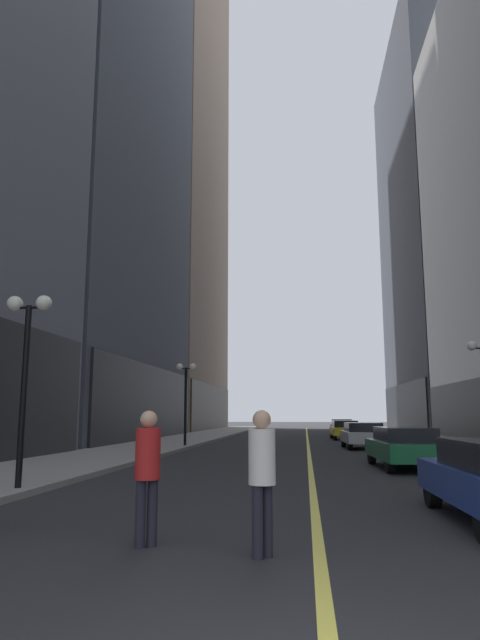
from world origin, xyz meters
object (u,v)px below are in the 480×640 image
at_px(pedestrian_in_red_jacket, 148,466).
at_px(street_lamp_left_far, 186,385).
at_px(car_green, 404,446).
at_px(car_yellow, 345,429).
at_px(car_red, 341,426).
at_px(pedestrian_in_white_shirt, 262,470).
at_px(street_lamp_left_near, 27,346).
at_px(car_silver, 363,434).

xyz_separation_m(pedestrian_in_red_jacket, street_lamp_left_far, (-4.13, 21.97, 2.21)).
xyz_separation_m(car_green, car_yellow, (-0.42, 21.75, -0.00)).
bearing_deg(car_red, pedestrian_in_white_shirt, -94.82).
relative_size(car_yellow, car_red, 1.04).
distance_m(car_green, pedestrian_in_red_jacket, 12.79).
distance_m(street_lamp_left_near, street_lamp_left_far, 17.50).
relative_size(car_green, car_silver, 1.17).
bearing_deg(pedestrian_in_red_jacket, street_lamp_left_near, 132.73).
relative_size(car_green, street_lamp_left_near, 1.08).
relative_size(car_silver, car_yellow, 0.94).
distance_m(car_green, pedestrian_in_white_shirt, 12.59).
bearing_deg(car_red, car_green, -90.08).
bearing_deg(pedestrian_in_white_shirt, pedestrian_in_red_jacket, 166.17).
bearing_deg(car_yellow, car_green, -88.88).
bearing_deg(car_green, car_silver, 91.19).
bearing_deg(car_yellow, pedestrian_in_white_shirt, -95.57).
bearing_deg(car_silver, car_green, -88.81).
xyz_separation_m(car_silver, car_yellow, (-0.20, 10.81, 0.00)).
bearing_deg(pedestrian_in_white_shirt, car_silver, 81.35).
relative_size(car_red, street_lamp_left_near, 0.95).
height_order(pedestrian_in_red_jacket, street_lamp_left_far, street_lamp_left_far).
distance_m(car_green, car_red, 32.67).
relative_size(pedestrian_in_white_shirt, street_lamp_left_near, 0.40).
relative_size(car_yellow, pedestrian_in_white_shirt, 2.45).
relative_size(car_green, street_lamp_left_far, 1.08).
relative_size(pedestrian_in_red_jacket, street_lamp_left_near, 0.40).
distance_m(car_yellow, pedestrian_in_red_jacket, 33.74).
height_order(car_silver, car_yellow, same).
distance_m(pedestrian_in_red_jacket, street_lamp_left_far, 22.47).
bearing_deg(pedestrian_in_red_jacket, pedestrian_in_white_shirt, -13.83).
xyz_separation_m(car_red, street_lamp_left_near, (-9.47, -39.83, 2.54)).
xyz_separation_m(street_lamp_left_near, street_lamp_left_far, (0.00, 17.50, 0.00)).
xyz_separation_m(car_silver, car_red, (0.27, 21.72, 0.00)).
relative_size(pedestrian_in_white_shirt, pedestrian_in_red_jacket, 1.00).
relative_size(car_yellow, street_lamp_left_far, 0.99).
height_order(car_silver, pedestrian_in_red_jacket, pedestrian_in_red_jacket).
bearing_deg(car_green, car_red, 89.92).
height_order(car_silver, street_lamp_left_far, street_lamp_left_far).
bearing_deg(street_lamp_left_near, car_yellow, 72.71).
bearing_deg(street_lamp_left_far, car_red, 67.01).
bearing_deg(street_lamp_left_far, car_silver, 3.75).
bearing_deg(car_silver, car_yellow, 91.05).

